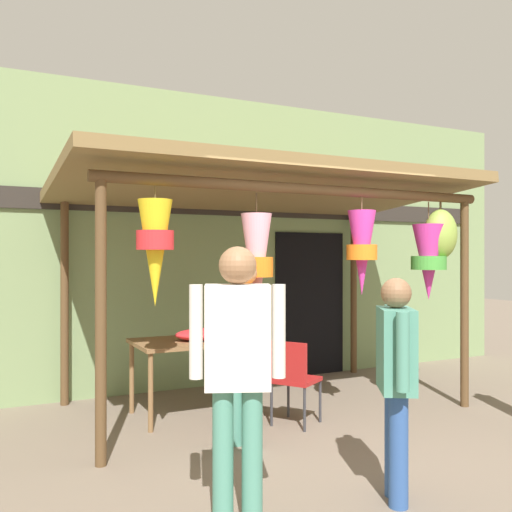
{
  "coord_description": "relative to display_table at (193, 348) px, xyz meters",
  "views": [
    {
      "loc": [
        -2.94,
        -4.34,
        1.67
      ],
      "look_at": [
        -0.19,
        1.18,
        1.67
      ],
      "focal_mm": 39.49,
      "sensor_mm": 36.0,
      "label": 1
    }
  ],
  "objects": [
    {
      "name": "vendor_in_orange",
      "position": [
        0.06,
        -1.13,
        0.25
      ],
      "size": [
        0.36,
        0.56,
        1.63
      ],
      "color": "#4C8E7A",
      "rests_on": "ground_plane"
    },
    {
      "name": "display_table",
      "position": [
        0.0,
        0.0,
        0.0
      ],
      "size": [
        1.22,
        0.83,
        0.79
      ],
      "color": "brown",
      "rests_on": "ground_plane"
    },
    {
      "name": "customer_foreground",
      "position": [
        0.52,
        -2.58,
        0.18
      ],
      "size": [
        0.4,
        0.52,
        1.52
      ],
      "color": "#2D5193",
      "rests_on": "ground_plane"
    },
    {
      "name": "market_stall_canopy",
      "position": [
        0.9,
        -0.23,
        1.5
      ],
      "size": [
        4.47,
        2.55,
        2.6
      ],
      "color": "brown",
      "rests_on": "ground_plane"
    },
    {
      "name": "passerby_at_right",
      "position": [
        -0.6,
        -2.43,
        0.32
      ],
      "size": [
        0.55,
        0.36,
        1.73
      ],
      "color": "#4C8E7A",
      "rests_on": "ground_plane"
    },
    {
      "name": "shop_facade",
      "position": [
        0.91,
        1.29,
        1.16
      ],
      "size": [
        9.44,
        0.29,
        3.74
      ],
      "color": "#7A9360",
      "rests_on": "ground_plane"
    },
    {
      "name": "folding_chair",
      "position": [
        0.74,
        -0.8,
        -0.21
      ],
      "size": [
        0.55,
        0.55,
        0.84
      ],
      "color": "#AD1E1E",
      "rests_on": "ground_plane"
    },
    {
      "name": "flower_heap_on_table",
      "position": [
        0.11,
        -0.06,
        0.14
      ],
      "size": [
        0.6,
        0.42,
        0.12
      ],
      "color": "red",
      "rests_on": "display_table"
    },
    {
      "name": "ground_plane",
      "position": [
        0.9,
        -1.24,
        -0.71
      ],
      "size": [
        30.0,
        30.0,
        0.0
      ],
      "primitive_type": "plane",
      "color": "#756656"
    }
  ]
}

